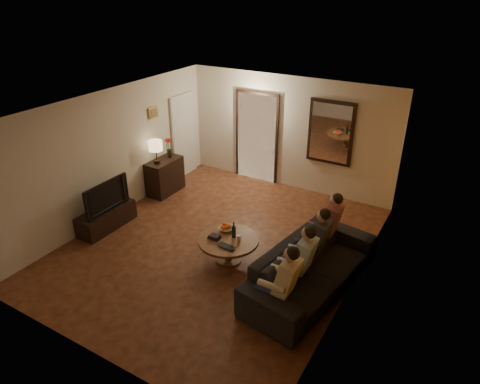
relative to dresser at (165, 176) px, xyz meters
The scene contains 33 objects.
floor 2.61m from the dresser, 29.09° to the right, with size 5.00×6.00×0.01m, color #432012.
ceiling 3.39m from the dresser, 29.09° to the right, with size 5.00×6.00×0.01m, color white.
back_wall 2.99m from the dresser, 37.85° to the left, with size 5.00×0.02×2.60m, color beige.
front_wall 4.89m from the dresser, 62.11° to the right, with size 5.00×0.02×2.60m, color beige.
left_wall 1.56m from the dresser, 101.29° to the right, with size 0.02×6.00×2.60m, color beige.
right_wall 4.99m from the dresser, 14.76° to the right, with size 0.02×6.00×2.60m, color beige.
orange_accent 4.98m from the dresser, 14.79° to the right, with size 0.01×6.00×2.60m, color orange.
kitchen_doorway 2.35m from the dresser, 50.00° to the left, with size 1.00×0.06×2.10m, color #FFE0A5.
door_trim 2.34m from the dresser, 49.84° to the left, with size 1.12×0.04×2.22m, color black.
fridge_glimpse 2.48m from the dresser, 45.55° to the left, with size 0.45×0.03×1.70m, color silver.
mirror_frame 3.83m from the dresser, 27.73° to the left, with size 1.00×0.05×1.40m, color black.
mirror_glass 3.82m from the dresser, 27.31° to the left, with size 0.86×0.02×1.26m, color white.
white_door 1.24m from the dresser, 101.33° to the left, with size 0.06×0.85×2.04m, color white.
framed_art 1.47m from the dresser, 167.65° to the left, with size 0.03×0.28×0.24m, color #B28C33.
art_canvas 1.47m from the dresser, 166.77° to the left, with size 0.01×0.22×0.18m, color brown.
dresser is the anchor object (origin of this frame).
table_lamp 0.70m from the dresser, 90.00° to the right, with size 0.30×0.30×0.54m, color beige, non-canonical shape.
flower_vase 0.66m from the dresser, 90.00° to the left, with size 0.14×0.14×0.44m, color red, non-canonical shape.
tv_stand 1.84m from the dresser, 90.00° to the right, with size 0.45×1.22×0.41m, color black.
tv 1.86m from the dresser, 90.00° to the right, with size 0.14×1.06×0.61m, color black.
sofa 4.48m from the dresser, 20.02° to the right, with size 1.03×2.63×0.77m, color black.
person_a 4.78m from the dresser, 30.65° to the right, with size 0.60×0.40×1.20m, color tan, non-canonical shape.
person_b 4.50m from the dresser, 24.05° to the right, with size 0.60×0.40×1.20m, color tan, non-canonical shape.
person_c 4.29m from the dresser, 16.71° to the right, with size 0.60×0.40×1.20m, color tan, non-canonical shape.
person_d 4.16m from the dresser, ahead, with size 0.60×0.40×1.20m, color tan, non-canonical shape.
dog 4.07m from the dresser, 25.39° to the right, with size 0.56×0.24×0.56m, color #A1704A, non-canonical shape.
coffee_table 3.11m from the dresser, 30.43° to the right, with size 1.05×1.05×0.45m, color brown.
bowl 2.85m from the dresser, 28.45° to the right, with size 0.26×0.26×0.06m, color white.
oranges 2.85m from the dresser, 28.45° to the right, with size 0.20×0.20×0.08m, color #FF5A15, non-canonical shape.
wine_bottle 3.11m from the dresser, 28.37° to the right, with size 0.07×0.07×0.31m, color black, non-canonical shape.
wine_glass 3.24m from the dresser, 28.06° to the right, with size 0.06×0.06×0.10m, color silver.
book_stack 2.98m from the dresser, 34.24° to the right, with size 0.20×0.15×0.07m, color black, non-canonical shape.
laptop 3.34m from the dresser, 33.71° to the right, with size 0.33×0.21×0.03m, color black.
Camera 1 is at (3.73, -5.58, 4.47)m, focal length 32.00 mm.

